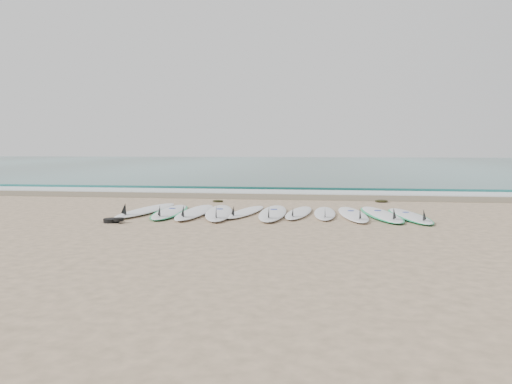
# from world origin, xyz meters

# --- Properties ---
(ground) EXTENTS (120.00, 120.00, 0.00)m
(ground) POSITION_xyz_m (0.00, 0.00, 0.00)
(ground) COLOR tan
(ocean) EXTENTS (120.00, 55.00, 0.03)m
(ocean) POSITION_xyz_m (0.00, 32.50, 0.01)
(ocean) COLOR #226460
(ocean) RESTS_ON ground
(wet_sand_band) EXTENTS (120.00, 1.80, 0.01)m
(wet_sand_band) POSITION_xyz_m (0.00, 4.10, 0.01)
(wet_sand_band) COLOR brown
(wet_sand_band) RESTS_ON ground
(foam_band) EXTENTS (120.00, 1.40, 0.04)m
(foam_band) POSITION_xyz_m (0.00, 5.50, 0.02)
(foam_band) COLOR silver
(foam_band) RESTS_ON ground
(wave_crest) EXTENTS (120.00, 1.00, 0.10)m
(wave_crest) POSITION_xyz_m (0.00, 7.00, 0.05)
(wave_crest) COLOR #226460
(wave_crest) RESTS_ON ground
(surfboard_0) EXTENTS (0.93, 2.87, 0.36)m
(surfboard_0) POSITION_xyz_m (-2.97, 0.01, 0.06)
(surfboard_0) COLOR white
(surfboard_0) RESTS_ON ground
(surfboard_1) EXTENTS (0.85, 2.70, 0.34)m
(surfboard_1) POSITION_xyz_m (-2.35, -0.12, 0.05)
(surfboard_1) COLOR white
(surfboard_1) RESTS_ON ground
(surfboard_2) EXTENTS (0.61, 2.79, 0.36)m
(surfboard_2) POSITION_xyz_m (-1.76, -0.15, 0.06)
(surfboard_2) COLOR white
(surfboard_2) RESTS_ON ground
(surfboard_3) EXTENTS (1.01, 2.89, 0.36)m
(surfboard_3) POSITION_xyz_m (-1.19, -0.18, 0.06)
(surfboard_3) COLOR white
(surfboard_3) RESTS_ON ground
(surfboard_4) EXTENTS (0.86, 2.39, 0.30)m
(surfboard_4) POSITION_xyz_m (-0.64, 0.10, 0.05)
(surfboard_4) COLOR white
(surfboard_4) RESTS_ON ground
(surfboard_5) EXTENTS (0.64, 2.83, 0.36)m
(surfboard_5) POSITION_xyz_m (0.01, -0.07, 0.06)
(surfboard_5) COLOR white
(surfboard_5) RESTS_ON ground
(surfboard_6) EXTENTS (0.73, 2.38, 0.30)m
(surfboard_6) POSITION_xyz_m (0.58, 0.13, 0.05)
(surfboard_6) COLOR white
(surfboard_6) RESTS_ON ground
(surfboard_7) EXTENTS (0.49, 2.29, 0.29)m
(surfboard_7) POSITION_xyz_m (1.17, 0.12, 0.05)
(surfboard_7) COLOR white
(surfboard_7) RESTS_ON ground
(surfboard_8) EXTENTS (0.79, 2.64, 0.33)m
(surfboard_8) POSITION_xyz_m (1.78, -0.01, 0.06)
(surfboard_8) COLOR white
(surfboard_8) RESTS_ON ground
(surfboard_9) EXTENTS (1.06, 2.79, 0.35)m
(surfboard_9) POSITION_xyz_m (2.40, 0.10, 0.05)
(surfboard_9) COLOR white
(surfboard_9) RESTS_ON ground
(surfboard_10) EXTENTS (0.96, 2.58, 0.32)m
(surfboard_10) POSITION_xyz_m (2.98, -0.05, 0.05)
(surfboard_10) COLOR silver
(surfboard_10) RESTS_ON ground
(seaweed_near) EXTENTS (0.31, 0.24, 0.06)m
(seaweed_near) POSITION_xyz_m (-1.77, 2.42, 0.03)
(seaweed_near) COLOR black
(seaweed_near) RESTS_ON ground
(seaweed_far) EXTENTS (0.37, 0.29, 0.07)m
(seaweed_far) POSITION_xyz_m (2.72, 2.96, 0.04)
(seaweed_far) COLOR black
(seaweed_far) RESTS_ON ground
(leash_coil) EXTENTS (0.46, 0.36, 0.11)m
(leash_coil) POSITION_xyz_m (-3.08, -1.55, 0.05)
(leash_coil) COLOR black
(leash_coil) RESTS_ON ground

